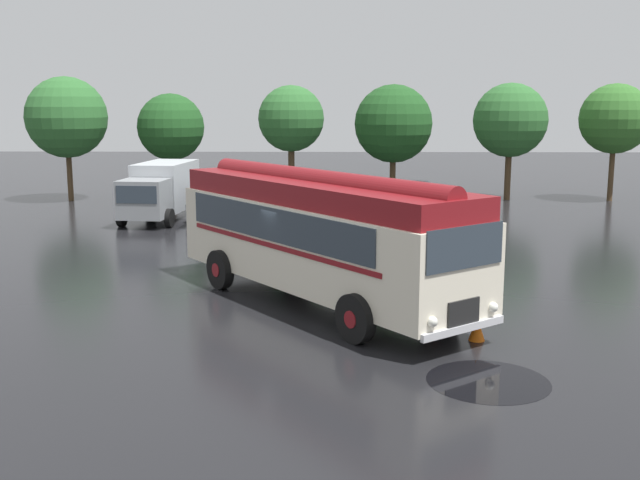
{
  "coord_description": "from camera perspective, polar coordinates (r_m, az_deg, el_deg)",
  "views": [
    {
      "loc": [
        0.66,
        -19.32,
        5.16
      ],
      "look_at": [
        0.23,
        1.04,
        1.4
      ],
      "focal_mm": 42.0,
      "sensor_mm": 36.0,
      "label": 1
    }
  ],
  "objects": [
    {
      "name": "vintage_bus",
      "position": [
        19.14,
        -0.07,
        0.64
      ],
      "size": [
        8.09,
        9.48,
        3.49
      ],
      "color": "silver",
      "rests_on": "ground"
    },
    {
      "name": "car_far_right",
      "position": [
        33.19,
        7.09,
        2.91
      ],
      "size": [
        2.06,
        4.25,
        1.66
      ],
      "color": "black",
      "rests_on": "ground"
    },
    {
      "name": "ground_plane",
      "position": [
        20.01,
        -0.73,
        -4.49
      ],
      "size": [
        120.0,
        120.0,
        0.0
      ],
      "primitive_type": "plane",
      "color": "black"
    },
    {
      "name": "tree_left_of_centre",
      "position": [
        40.52,
        -11.43,
        8.43
      ],
      "size": [
        3.5,
        3.5,
        5.63
      ],
      "color": "#4C3823",
      "rests_on": "ground"
    },
    {
      "name": "tree_centre",
      "position": [
        40.83,
        -2.13,
        9.21
      ],
      "size": [
        3.56,
        3.56,
        6.07
      ],
      "color": "#4C3823",
      "rests_on": "ground"
    },
    {
      "name": "puddle_patch",
      "position": [
        14.63,
        12.68,
        -10.44
      ],
      "size": [
        2.31,
        2.31,
        0.01
      ],
      "primitive_type": "cylinder",
      "color": "black",
      "rests_on": "ground"
    },
    {
      "name": "car_near_left",
      "position": [
        33.07,
        -7.82,
        2.86
      ],
      "size": [
        2.18,
        4.31,
        1.66
      ],
      "color": "#4C5156",
      "rests_on": "ground"
    },
    {
      "name": "tree_extra_right",
      "position": [
        42.48,
        21.48,
        8.73
      ],
      "size": [
        3.65,
        3.65,
        6.14
      ],
      "color": "#4C3823",
      "rests_on": "ground"
    },
    {
      "name": "traffic_cone",
      "position": [
        16.88,
        11.87,
        -6.59
      ],
      "size": [
        0.36,
        0.36,
        0.55
      ],
      "primitive_type": "cone",
      "color": "orange",
      "rests_on": "ground"
    },
    {
      "name": "tree_right_of_centre",
      "position": [
        40.59,
        5.59,
        8.67
      ],
      "size": [
        4.18,
        4.18,
        6.12
      ],
      "color": "#4C3823",
      "rests_on": "ground"
    },
    {
      "name": "car_mid_right",
      "position": [
        32.44,
        1.95,
        2.81
      ],
      "size": [
        2.13,
        4.29,
        1.66
      ],
      "color": "#144C28",
      "rests_on": "ground"
    },
    {
      "name": "tree_far_right",
      "position": [
        41.24,
        14.35,
        8.75
      ],
      "size": [
        3.9,
        3.9,
        6.18
      ],
      "color": "#4C3823",
      "rests_on": "ground"
    },
    {
      "name": "tree_far_left",
      "position": [
        41.87,
        -18.82,
        8.83
      ],
      "size": [
        4.23,
        4.23,
        6.5
      ],
      "color": "#4C3823",
      "rests_on": "ground"
    },
    {
      "name": "car_mid_left",
      "position": [
        32.77,
        -2.45,
        2.88
      ],
      "size": [
        2.3,
        4.36,
        1.66
      ],
      "color": "#144C28",
      "rests_on": "ground"
    },
    {
      "name": "box_van",
      "position": [
        34.03,
        -12.01,
        3.82
      ],
      "size": [
        2.74,
        5.92,
        2.5
      ],
      "color": "#B2B7BC",
      "rests_on": "ground"
    }
  ]
}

